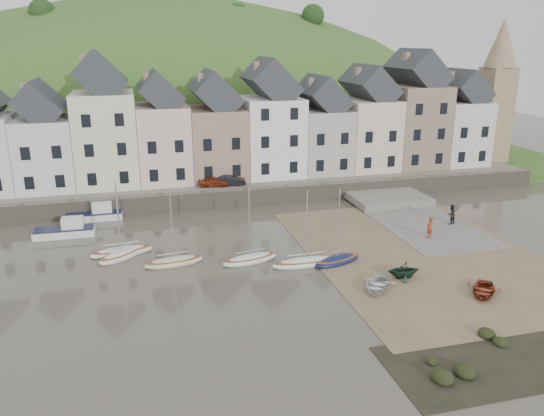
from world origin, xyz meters
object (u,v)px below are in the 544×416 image
object	(u,v)px
person_red	(430,227)
person_dark	(451,214)
sailboat_0	(122,251)
rowboat_green	(404,270)
car_right	(230,180)
car_left	(213,182)
rowboat_white	(377,285)
rowboat_red	(483,290)

from	to	relation	value
person_red	person_dark	xyz separation A→B (m)	(3.90, 2.76, -0.02)
sailboat_0	rowboat_green	world-z (taller)	sailboat_0
person_dark	car_right	size ratio (longest dim) A/B	0.55
person_red	car_right	bearing A→B (deg)	-72.62
person_dark	car_left	distance (m)	24.68
sailboat_0	rowboat_white	xyz separation A→B (m)	(17.35, -11.33, 0.15)
rowboat_green	person_red	xyz separation A→B (m)	(6.17, 6.94, 0.39)
person_dark	car_right	xyz separation A→B (m)	(-18.63, 13.77, 1.11)
sailboat_0	rowboat_white	world-z (taller)	sailboat_0
rowboat_white	person_red	world-z (taller)	person_red
rowboat_white	car_left	bearing A→B (deg)	144.04
person_red	car_right	xyz separation A→B (m)	(-14.73, 16.53, 1.09)
rowboat_white	car_left	distance (m)	25.97
rowboat_red	person_dark	xyz separation A→B (m)	(6.09, 13.60, 0.67)
rowboat_white	car_left	world-z (taller)	car_left
sailboat_0	car_left	size ratio (longest dim) A/B	1.95
car_right	person_dark	bearing A→B (deg)	-120.43
sailboat_0	car_right	xyz separation A→B (m)	(11.52, 13.42, 1.90)
sailboat_0	rowboat_red	size ratio (longest dim) A/B	1.99
person_red	person_dark	distance (m)	4.77
rowboat_red	car_left	world-z (taller)	car_left
sailboat_0	rowboat_red	bearing A→B (deg)	-30.12
rowboat_green	rowboat_red	distance (m)	5.58
person_dark	car_left	size ratio (longest dim) A/B	0.58
rowboat_white	car_left	xyz separation A→B (m)	(-7.66, 24.75, 1.74)
rowboat_green	car_right	xyz separation A→B (m)	(-8.56, 23.48, 1.48)
person_dark	car_right	distance (m)	23.19
rowboat_green	car_left	bearing A→B (deg)	-150.83
car_right	car_left	bearing A→B (deg)	96.06
rowboat_white	car_right	distance (m)	25.49
car_right	person_red	bearing A→B (deg)	-132.25
sailboat_0	person_dark	world-z (taller)	sailboat_0
rowboat_white	rowboat_green	bearing A→B (deg)	61.86
sailboat_0	person_red	bearing A→B (deg)	-6.77
rowboat_green	person_red	world-z (taller)	person_red
sailboat_0	person_dark	xyz separation A→B (m)	(30.14, -0.36, 0.80)
rowboat_red	person_dark	distance (m)	14.91
rowboat_white	person_red	size ratio (longest dim) A/B	1.76
person_dark	car_left	world-z (taller)	car_left
rowboat_red	sailboat_0	bearing A→B (deg)	-170.38
rowboat_red	person_red	world-z (taller)	person_red
rowboat_green	rowboat_red	world-z (taller)	rowboat_green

